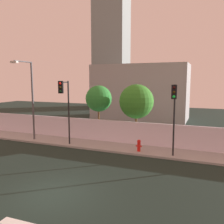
{
  "coord_description": "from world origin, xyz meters",
  "views": [
    {
      "loc": [
        6.5,
        -8.68,
        5.23
      ],
      "look_at": [
        0.35,
        6.5,
        3.08
      ],
      "focal_mm": 38.32,
      "sensor_mm": 36.0,
      "label": 1
    }
  ],
  "objects_px": {
    "traffic_light_right": "(65,99)",
    "roadside_tree_leftmost": "(99,99)",
    "traffic_light_left": "(174,105)",
    "fire_hydrant": "(139,145)",
    "roadside_tree_midleft": "(136,102)",
    "street_lamp_curbside": "(30,94)"
  },
  "relations": [
    {
      "from": "street_lamp_curbside",
      "to": "fire_hydrant",
      "type": "distance_m",
      "value": 10.14
    },
    {
      "from": "fire_hydrant",
      "to": "roadside_tree_leftmost",
      "type": "height_order",
      "value": "roadside_tree_leftmost"
    },
    {
      "from": "fire_hydrant",
      "to": "roadside_tree_leftmost",
      "type": "xyz_separation_m",
      "value": [
        -4.65,
        3.12,
        3.01
      ]
    },
    {
      "from": "traffic_light_right",
      "to": "fire_hydrant",
      "type": "bearing_deg",
      "value": 9.07
    },
    {
      "from": "traffic_light_right",
      "to": "street_lamp_curbside",
      "type": "height_order",
      "value": "street_lamp_curbside"
    },
    {
      "from": "traffic_light_right",
      "to": "roadside_tree_leftmost",
      "type": "height_order",
      "value": "traffic_light_right"
    },
    {
      "from": "roadside_tree_midleft",
      "to": "roadside_tree_leftmost",
      "type": "bearing_deg",
      "value": -180.0
    },
    {
      "from": "street_lamp_curbside",
      "to": "roadside_tree_midleft",
      "type": "height_order",
      "value": "street_lamp_curbside"
    },
    {
      "from": "roadside_tree_midleft",
      "to": "traffic_light_right",
      "type": "bearing_deg",
      "value": -138.1
    },
    {
      "from": "traffic_light_left",
      "to": "roadside_tree_midleft",
      "type": "height_order",
      "value": "traffic_light_left"
    },
    {
      "from": "traffic_light_left",
      "to": "roadside_tree_leftmost",
      "type": "distance_m",
      "value": 8.02
    },
    {
      "from": "traffic_light_right",
      "to": "roadside_tree_leftmost",
      "type": "bearing_deg",
      "value": 76.61
    },
    {
      "from": "fire_hydrant",
      "to": "roadside_tree_midleft",
      "type": "bearing_deg",
      "value": 109.94
    },
    {
      "from": "traffic_light_right",
      "to": "roadside_tree_leftmost",
      "type": "xyz_separation_m",
      "value": [
        0.96,
        4.02,
        -0.23
      ]
    },
    {
      "from": "street_lamp_curbside",
      "to": "roadside_tree_midleft",
      "type": "distance_m",
      "value": 9.03
    },
    {
      "from": "traffic_light_left",
      "to": "roadside_tree_midleft",
      "type": "relative_size",
      "value": 0.98
    },
    {
      "from": "roadside_tree_leftmost",
      "to": "traffic_light_left",
      "type": "bearing_deg",
      "value": -27.41
    },
    {
      "from": "traffic_light_left",
      "to": "traffic_light_right",
      "type": "bearing_deg",
      "value": -177.7
    },
    {
      "from": "traffic_light_left",
      "to": "roadside_tree_leftmost",
      "type": "xyz_separation_m",
      "value": [
        -7.12,
        3.69,
        -0.04
      ]
    },
    {
      "from": "traffic_light_left",
      "to": "roadside_tree_midleft",
      "type": "distance_m",
      "value": 5.16
    },
    {
      "from": "fire_hydrant",
      "to": "traffic_light_right",
      "type": "bearing_deg",
      "value": -170.93
    },
    {
      "from": "street_lamp_curbside",
      "to": "fire_hydrant",
      "type": "height_order",
      "value": "street_lamp_curbside"
    }
  ]
}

